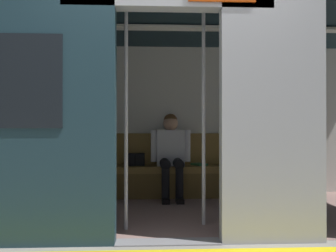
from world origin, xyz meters
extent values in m
plane|color=gray|center=(0.00, 0.00, 0.00)|extent=(60.00, 60.00, 0.00)
cube|color=#ADAFB5|center=(-0.88, 0.02, 1.08)|extent=(0.88, 0.12, 2.16)
cube|color=black|center=(-0.88, 0.03, 1.34)|extent=(0.48, 0.02, 0.55)
cube|color=#15272E|center=(0.00, -1.18, 2.22)|extent=(6.40, 2.51, 0.12)
cube|color=gray|center=(0.00, -1.18, 0.00)|extent=(6.08, 2.35, 0.01)
cube|color=silver|center=(0.00, -2.35, 1.08)|extent=(6.08, 0.10, 2.16)
cube|color=olive|center=(0.00, -2.29, 0.66)|extent=(3.52, 0.06, 0.45)
cube|color=white|center=(0.00, -1.18, 2.13)|extent=(4.48, 0.16, 0.03)
cube|color=gray|center=(0.00, 0.00, 0.01)|extent=(0.88, 0.19, 0.01)
cube|color=olive|center=(0.00, -2.07, 0.39)|extent=(2.41, 0.44, 0.09)
cube|color=brown|center=(0.00, -1.87, 0.17)|extent=(2.41, 0.04, 0.35)
cube|color=silver|center=(-0.13, -2.05, 0.69)|extent=(0.38, 0.22, 0.50)
sphere|color=tan|center=(-0.13, -2.05, 1.03)|extent=(0.21, 0.21, 0.21)
sphere|color=brown|center=(-0.13, -2.06, 1.07)|extent=(0.19, 0.19, 0.19)
cylinder|color=silver|center=(-0.37, -2.03, 0.72)|extent=(0.08, 0.08, 0.44)
cylinder|color=silver|center=(0.10, -2.02, 0.72)|extent=(0.08, 0.08, 0.44)
cylinder|color=black|center=(-0.22, -1.86, 0.49)|extent=(0.14, 0.40, 0.14)
cylinder|color=black|center=(-0.04, -1.85, 0.49)|extent=(0.14, 0.40, 0.14)
cylinder|color=black|center=(-0.23, -1.66, 0.24)|extent=(0.10, 0.10, 0.40)
cylinder|color=black|center=(-0.05, -1.65, 0.24)|extent=(0.10, 0.10, 0.40)
cube|color=black|center=(-0.23, -1.61, 0.03)|extent=(0.10, 0.22, 0.06)
cube|color=black|center=(-0.05, -1.60, 0.03)|extent=(0.10, 0.22, 0.06)
cube|color=black|center=(0.36, -2.09, 0.52)|extent=(0.26, 0.14, 0.17)
cube|color=black|center=(0.36, -2.01, 0.51)|extent=(0.02, 0.01, 0.14)
cube|color=#33723F|center=(-0.54, -2.08, 0.45)|extent=(0.24, 0.26, 0.03)
cylinder|color=silver|center=(0.38, -0.41, 1.07)|extent=(0.04, 0.04, 2.14)
cylinder|color=silver|center=(-0.38, -0.55, 1.07)|extent=(0.04, 0.04, 2.14)
camera|label=1|loc=(0.15, 3.06, 0.96)|focal=39.07mm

